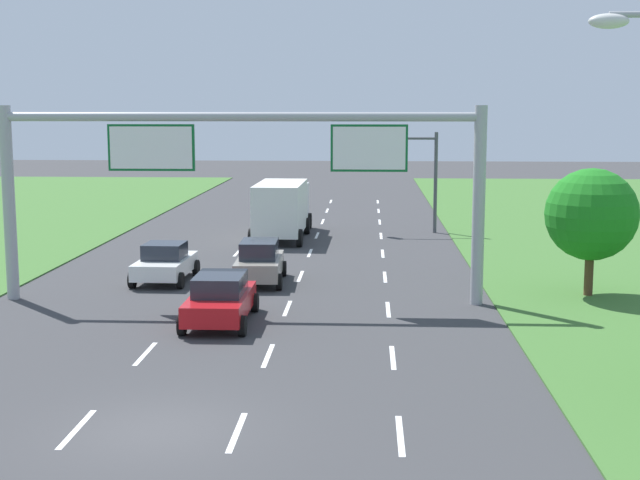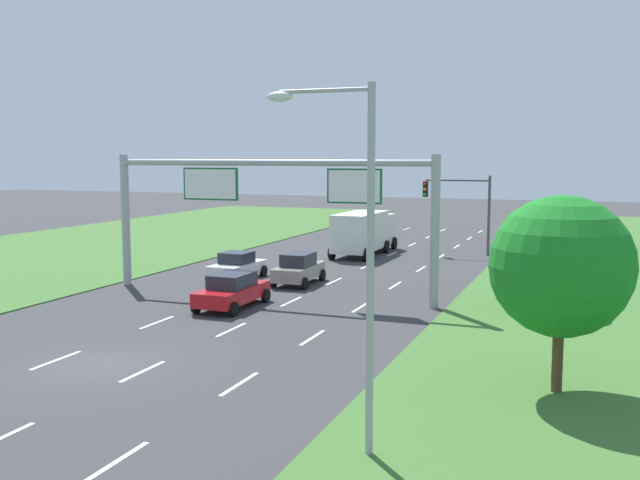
{
  "view_description": "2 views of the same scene",
  "coord_description": "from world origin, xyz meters",
  "px_view_note": "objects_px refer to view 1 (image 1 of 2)",
  "views": [
    {
      "loc": [
        4.52,
        -18.18,
        6.89
      ],
      "look_at": [
        2.66,
        16.2,
        1.79
      ],
      "focal_mm": 50.0,
      "sensor_mm": 36.0,
      "label": 1
    },
    {
      "loc": [
        15.15,
        -18.72,
        6.87
      ],
      "look_at": [
        2.31,
        14.37,
        2.73
      ],
      "focal_mm": 40.0,
      "sensor_mm": 36.0,
      "label": 2
    }
  ],
  "objects_px": {
    "car_lead_silver": "(165,263)",
    "roadside_tree_mid": "(591,215)",
    "car_near_red": "(259,262)",
    "sign_gantry": "(243,166)",
    "traffic_light_mast": "(401,163)",
    "car_mid_lane": "(220,299)",
    "box_truck": "(283,207)"
  },
  "relations": [
    {
      "from": "car_lead_silver",
      "to": "sign_gantry",
      "type": "relative_size",
      "value": 0.23
    },
    {
      "from": "box_truck",
      "to": "traffic_light_mast",
      "type": "height_order",
      "value": "traffic_light_mast"
    },
    {
      "from": "car_lead_silver",
      "to": "sign_gantry",
      "type": "distance_m",
      "value": 6.58
    },
    {
      "from": "car_near_red",
      "to": "car_lead_silver",
      "type": "xyz_separation_m",
      "value": [
        -3.82,
        0.12,
        -0.08
      ]
    },
    {
      "from": "car_near_red",
      "to": "traffic_light_mast",
      "type": "height_order",
      "value": "traffic_light_mast"
    },
    {
      "from": "roadside_tree_mid",
      "to": "car_mid_lane",
      "type": "bearing_deg",
      "value": -159.7
    },
    {
      "from": "car_near_red",
      "to": "car_lead_silver",
      "type": "distance_m",
      "value": 3.83
    },
    {
      "from": "sign_gantry",
      "to": "roadside_tree_mid",
      "type": "relative_size",
      "value": 3.63
    },
    {
      "from": "sign_gantry",
      "to": "roadside_tree_mid",
      "type": "height_order",
      "value": "sign_gantry"
    },
    {
      "from": "car_mid_lane",
      "to": "box_truck",
      "type": "bearing_deg",
      "value": 89.12
    },
    {
      "from": "car_mid_lane",
      "to": "box_truck",
      "type": "height_order",
      "value": "box_truck"
    },
    {
      "from": "car_lead_silver",
      "to": "roadside_tree_mid",
      "type": "bearing_deg",
      "value": -6.08
    },
    {
      "from": "box_truck",
      "to": "sign_gantry",
      "type": "bearing_deg",
      "value": -88.65
    },
    {
      "from": "car_mid_lane",
      "to": "traffic_light_mast",
      "type": "height_order",
      "value": "traffic_light_mast"
    },
    {
      "from": "car_lead_silver",
      "to": "car_mid_lane",
      "type": "height_order",
      "value": "car_mid_lane"
    },
    {
      "from": "car_mid_lane",
      "to": "sign_gantry",
      "type": "relative_size",
      "value": 0.25
    },
    {
      "from": "car_mid_lane",
      "to": "traffic_light_mast",
      "type": "distance_m",
      "value": 22.86
    },
    {
      "from": "car_lead_silver",
      "to": "traffic_light_mast",
      "type": "height_order",
      "value": "traffic_light_mast"
    },
    {
      "from": "sign_gantry",
      "to": "car_lead_silver",
      "type": "bearing_deg",
      "value": 135.98
    },
    {
      "from": "car_near_red",
      "to": "roadside_tree_mid",
      "type": "height_order",
      "value": "roadside_tree_mid"
    },
    {
      "from": "car_lead_silver",
      "to": "traffic_light_mast",
      "type": "bearing_deg",
      "value": 57.43
    },
    {
      "from": "sign_gantry",
      "to": "traffic_light_mast",
      "type": "height_order",
      "value": "sign_gantry"
    },
    {
      "from": "sign_gantry",
      "to": "car_near_red",
      "type": "bearing_deg",
      "value": 87.75
    },
    {
      "from": "box_truck",
      "to": "sign_gantry",
      "type": "relative_size",
      "value": 0.47
    },
    {
      "from": "traffic_light_mast",
      "to": "car_mid_lane",
      "type": "bearing_deg",
      "value": -106.81
    },
    {
      "from": "box_truck",
      "to": "car_lead_silver",
      "type": "bearing_deg",
      "value": -104.95
    },
    {
      "from": "car_mid_lane",
      "to": "roadside_tree_mid",
      "type": "bearing_deg",
      "value": 19.9
    },
    {
      "from": "traffic_light_mast",
      "to": "car_near_red",
      "type": "bearing_deg",
      "value": -112.19
    },
    {
      "from": "roadside_tree_mid",
      "to": "car_lead_silver",
      "type": "bearing_deg",
      "value": 172.7
    },
    {
      "from": "sign_gantry",
      "to": "box_truck",
      "type": "bearing_deg",
      "value": 90.55
    },
    {
      "from": "car_lead_silver",
      "to": "roadside_tree_mid",
      "type": "relative_size",
      "value": 0.84
    },
    {
      "from": "car_near_red",
      "to": "box_truck",
      "type": "height_order",
      "value": "box_truck"
    }
  ]
}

